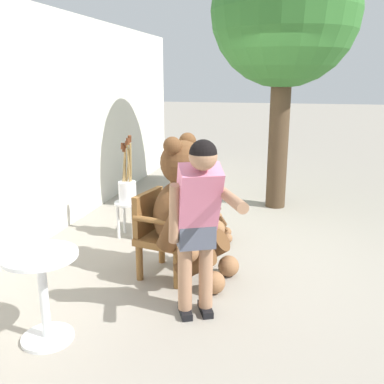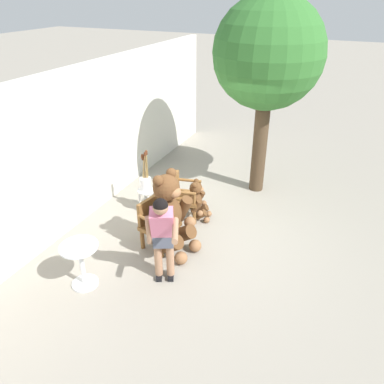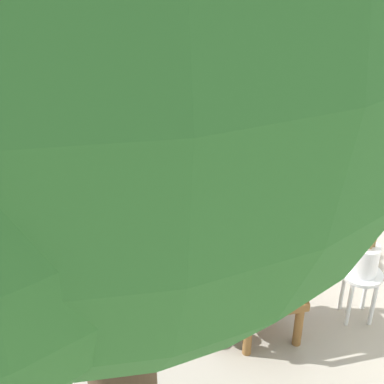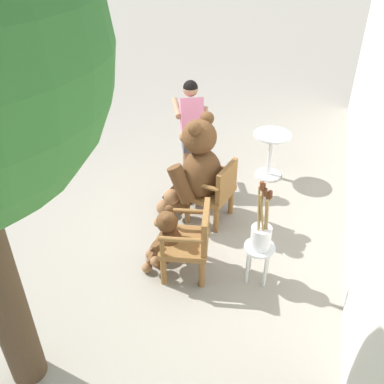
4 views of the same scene
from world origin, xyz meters
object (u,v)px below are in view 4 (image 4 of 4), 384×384
(person_visitor, at_px, (192,128))
(teddy_bear_large, at_px, (196,169))
(wooden_chair_left, at_px, (214,190))
(round_side_table, at_px, (271,150))
(white_stool, at_px, (259,254))
(brush_bucket, at_px, (261,233))
(teddy_bear_small, at_px, (166,240))
(wooden_chair_right, at_px, (190,239))

(person_visitor, bearing_deg, teddy_bear_large, 20.95)
(wooden_chair_left, height_order, person_visitor, person_visitor)
(round_side_table, bearing_deg, teddy_bear_large, -31.05)
(wooden_chair_left, xyz_separation_m, teddy_bear_large, (-0.03, -0.26, 0.25))
(white_stool, bearing_deg, wooden_chair_left, -140.59)
(wooden_chair_left, height_order, teddy_bear_large, teddy_bear_large)
(teddy_bear_large, distance_m, brush_bucket, 1.38)
(teddy_bear_small, bearing_deg, person_visitor, -171.88)
(wooden_chair_left, relative_size, brush_bucket, 1.03)
(wooden_chair_right, distance_m, white_stool, 0.77)
(wooden_chair_right, bearing_deg, person_visitor, -163.23)
(white_stool, bearing_deg, person_visitor, -142.54)
(wooden_chair_left, xyz_separation_m, wooden_chair_right, (1.03, -0.00, 0.00))
(wooden_chair_left, relative_size, white_stool, 1.87)
(round_side_table, bearing_deg, white_stool, 5.71)
(teddy_bear_large, xyz_separation_m, teddy_bear_small, (1.08, -0.03, -0.31))
(teddy_bear_small, relative_size, round_side_table, 1.13)
(person_visitor, distance_m, white_stool, 2.21)
(teddy_bear_small, xyz_separation_m, brush_bucket, (-0.13, 1.04, 0.25))
(wooden_chair_left, relative_size, teddy_bear_small, 1.06)
(brush_bucket, bearing_deg, white_stool, 170.35)
(white_stool, bearing_deg, brush_bucket, -9.65)
(person_visitor, height_order, brush_bucket, person_visitor)
(teddy_bear_large, relative_size, teddy_bear_small, 1.79)
(round_side_table, bearing_deg, brush_bucket, 5.69)
(wooden_chair_left, height_order, brush_bucket, brush_bucket)
(teddy_bear_large, bearing_deg, wooden_chair_left, 84.02)
(person_visitor, xyz_separation_m, white_stool, (1.69, 1.30, -0.56))
(teddy_bear_small, bearing_deg, teddy_bear_large, 178.61)
(round_side_table, bearing_deg, wooden_chair_left, -21.64)
(wooden_chair_right, height_order, teddy_bear_large, teddy_bear_large)
(wooden_chair_right, xyz_separation_m, brush_bucket, (-0.11, 0.75, 0.19))
(person_visitor, bearing_deg, wooden_chair_left, 35.02)
(teddy_bear_large, xyz_separation_m, person_visitor, (-0.75, -0.29, 0.21))
(wooden_chair_left, xyz_separation_m, white_stool, (0.92, 0.75, -0.11))
(teddy_bear_large, bearing_deg, person_visitor, -159.05)
(wooden_chair_right, distance_m, teddy_bear_large, 1.12)
(wooden_chair_left, height_order, wooden_chair_right, same)
(brush_bucket, bearing_deg, person_visitor, -142.60)
(person_visitor, distance_m, round_side_table, 1.30)
(wooden_chair_right, height_order, brush_bucket, brush_bucket)
(wooden_chair_right, relative_size, teddy_bear_small, 1.06)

